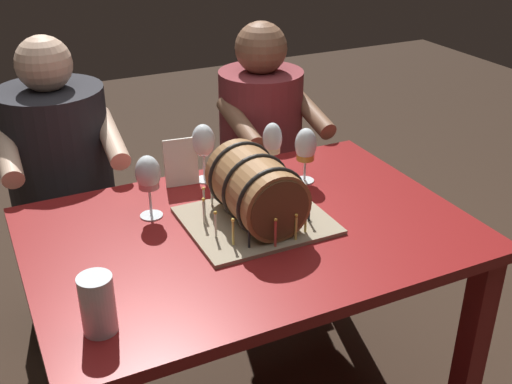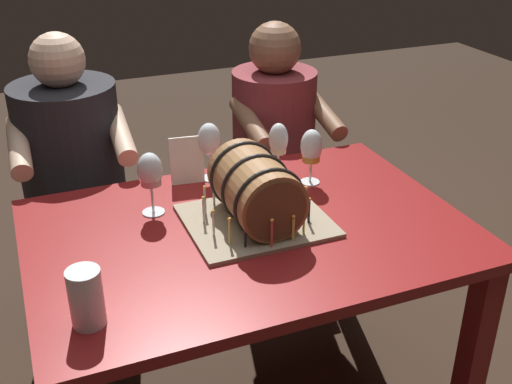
% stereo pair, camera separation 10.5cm
% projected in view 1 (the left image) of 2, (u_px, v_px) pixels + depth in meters
% --- Properties ---
extents(dining_table, '(1.26, 0.87, 0.73)m').
position_uv_depth(dining_table, '(250.00, 260.00, 1.87)').
color(dining_table, maroon).
rests_on(dining_table, ground).
extents(barrel_cake, '(0.41, 0.35, 0.22)m').
position_uv_depth(barrel_cake, '(256.00, 192.00, 1.80)').
color(barrel_cake, gray).
rests_on(barrel_cake, dining_table).
extents(wine_glass_rose, '(0.07, 0.07, 0.20)m').
position_uv_depth(wine_glass_rose, '(148.00, 176.00, 1.82)').
color(wine_glass_rose, white).
rests_on(wine_glass_rose, dining_table).
extents(wine_glass_white, '(0.06, 0.06, 0.20)m').
position_uv_depth(wine_glass_white, '(272.00, 141.00, 2.06)').
color(wine_glass_white, white).
rests_on(wine_glass_white, dining_table).
extents(wine_glass_empty, '(0.08, 0.08, 0.20)m').
position_uv_depth(wine_glass_empty, '(202.00, 142.00, 2.04)').
color(wine_glass_empty, white).
rests_on(wine_glass_empty, dining_table).
extents(wine_glass_amber, '(0.07, 0.07, 0.19)m').
position_uv_depth(wine_glass_amber, '(306.00, 147.00, 2.04)').
color(wine_glass_amber, white).
rests_on(wine_glass_amber, dining_table).
extents(beer_pint, '(0.08, 0.08, 0.14)m').
position_uv_depth(beer_pint, '(98.00, 306.00, 1.38)').
color(beer_pint, white).
rests_on(beer_pint, dining_table).
extents(menu_card, '(0.11, 0.04, 0.16)m').
position_uv_depth(menu_card, '(181.00, 162.00, 2.04)').
color(menu_card, silver).
rests_on(menu_card, dining_table).
extents(person_seated_left, '(0.42, 0.49, 1.17)m').
position_uv_depth(person_seated_left, '(65.00, 199.00, 2.34)').
color(person_seated_left, black).
rests_on(person_seated_left, ground).
extents(person_seated_right, '(0.38, 0.46, 1.14)m').
position_uv_depth(person_seated_right, '(261.00, 167.00, 2.67)').
color(person_seated_right, '#4C1B1E').
rests_on(person_seated_right, ground).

